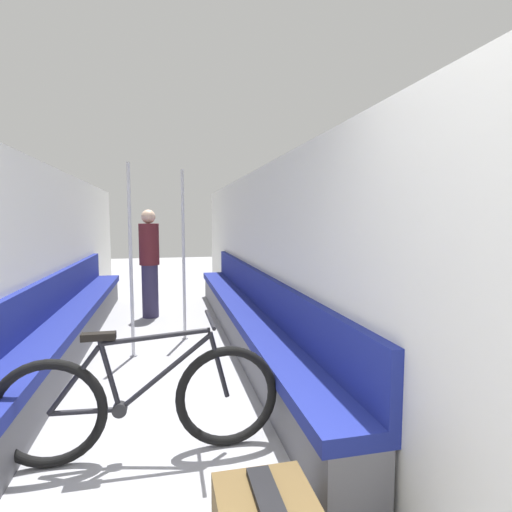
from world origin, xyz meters
TOP-DOWN VIEW (x-y plane):
  - wall_left at (-1.26, 3.74)m, footprint 0.10×10.69m
  - wall_right at (1.26, 3.74)m, footprint 0.10×10.69m
  - bench_seat_row_left at (-1.02, 3.81)m, footprint 0.42×6.09m
  - bench_seat_row_right at (1.02, 3.81)m, footprint 0.42×6.09m
  - bicycle at (-0.09, 1.61)m, footprint 1.77×0.46m
  - grab_pole_near at (-0.29, 3.57)m, footprint 0.08×0.08m
  - grab_pole_far at (0.29, 4.09)m, footprint 0.08×0.08m
  - passenger_standing at (-0.17, 5.35)m, footprint 0.30×0.30m

SIDE VIEW (x-z plane):
  - bench_seat_row_left at x=-1.02m, z-range -0.14..0.74m
  - bench_seat_row_right at x=1.02m, z-range -0.14..0.74m
  - bicycle at x=-0.09m, z-range -0.08..0.80m
  - passenger_standing at x=-0.17m, z-range 0.03..1.68m
  - grab_pole_near at x=-0.29m, z-range -0.03..2.08m
  - grab_pole_far at x=0.29m, z-range -0.03..2.08m
  - wall_left at x=-1.26m, z-range 0.00..2.13m
  - wall_right at x=1.26m, z-range 0.00..2.13m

